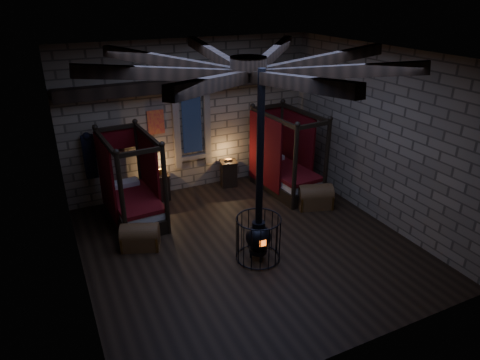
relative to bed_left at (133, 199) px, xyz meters
name	(u,v)px	position (x,y,z in m)	size (l,w,h in m)	color
room	(246,79)	(2.03, -2.23, 3.20)	(7.02, 7.02, 4.29)	black
bed_left	(133,199)	(0.00, 0.00, 0.00)	(1.25, 2.18, 2.20)	black
bed_right	(285,171)	(4.32, -0.14, 0.02)	(1.32, 2.27, 2.28)	black
trunk_left	(140,237)	(-0.18, -1.38, -0.28)	(0.96, 0.79, 0.61)	brown
trunk_right	(315,197)	(4.48, -1.44, -0.25)	(1.02, 0.81, 0.66)	brown
nightstand_left	(161,186)	(0.93, 0.78, -0.17)	(0.48, 0.46, 0.90)	black
nightstand_right	(229,173)	(2.98, 0.80, -0.15)	(0.57, 0.55, 0.83)	black
stove	(258,234)	(2.00, -2.90, 0.06)	(0.96, 0.96, 4.05)	black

